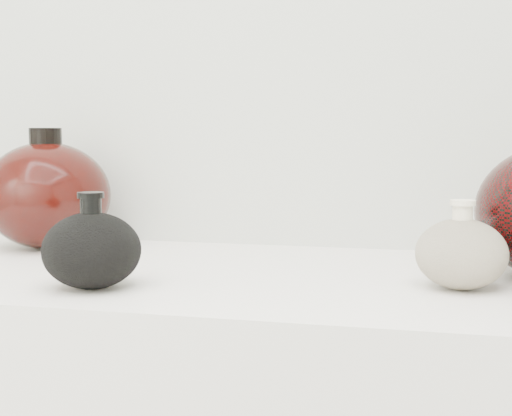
# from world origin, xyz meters

# --- Properties ---
(black_gourd_vase) EXTENTS (0.16, 0.16, 0.12)m
(black_gourd_vase) POSITION_xyz_m (-0.19, 0.80, 0.95)
(black_gourd_vase) COLOR black
(black_gourd_vase) RESTS_ON display_counter
(cream_gourd_vase) EXTENTS (0.12, 0.12, 0.11)m
(cream_gourd_vase) POSITION_xyz_m (0.26, 0.91, 0.95)
(cream_gourd_vase) COLOR beige
(cream_gourd_vase) RESTS_ON display_counter
(left_round_pot) EXTENTS (0.26, 0.26, 0.20)m
(left_round_pot) POSITION_xyz_m (-0.41, 1.08, 0.99)
(left_round_pot) COLOR black
(left_round_pot) RESTS_ON display_counter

